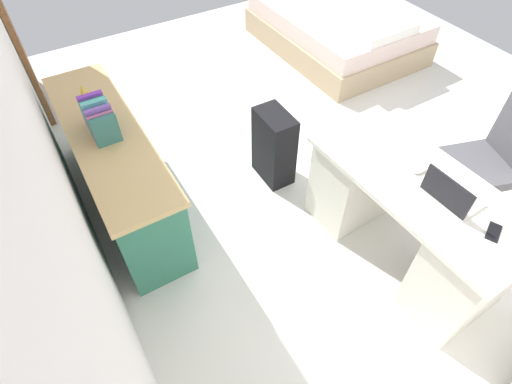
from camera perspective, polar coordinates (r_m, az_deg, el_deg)
The scene contains 13 objects.
ground_plane at distance 4.01m, azimuth 8.02°, elevation 7.53°, with size 5.92×5.92×0.00m, color silver.
wall_back at distance 2.62m, azimuth -30.90°, elevation 12.99°, with size 4.92×0.10×2.67m, color white.
door_wooden at distance 4.50m, azimuth -32.04°, elevation 21.23°, with size 0.88×0.05×2.04m, color brown.
desk at distance 2.96m, azimuth 20.19°, elevation -3.43°, with size 1.47×0.72×0.75m.
office_chair at distance 3.50m, azimuth 29.19°, elevation 2.78°, with size 0.58×0.58×0.94m.
credenza at distance 3.29m, azimuth -18.67°, elevation 3.03°, with size 1.80×0.48×0.74m.
bed at distance 5.35m, azimuth 11.14°, elevation 21.39°, with size 1.92×1.42×0.58m.
suitcase_black at distance 3.38m, azimuth 2.51°, elevation 6.29°, with size 0.36×0.22×0.64m, color black.
laptop at distance 2.63m, azimuth 25.40°, elevation -0.32°, with size 0.32×0.23×0.21m.
computer_mouse at distance 2.76m, azimuth 21.71°, elevation 2.92°, with size 0.06×0.10×0.03m, color white.
cell_phone_near_laptop at distance 2.61m, azimuth 30.13°, elevation -4.83°, with size 0.07×0.14×0.01m, color black.
book_row at distance 2.99m, azimuth -20.90°, elevation 9.50°, with size 0.32×0.17×0.24m.
figurine_small at distance 3.41m, azimuth -22.86°, elevation 12.80°, with size 0.08×0.08×0.11m, color gold.
Camera 1 is at (-2.31, 2.03, 2.57)m, focal length 28.78 mm.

